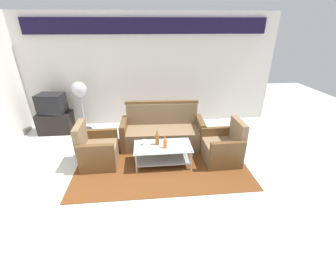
# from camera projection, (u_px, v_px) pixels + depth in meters

# --- Properties ---
(ground_plane) EXTENTS (14.00, 14.00, 0.00)m
(ground_plane) POSITION_uv_depth(u_px,v_px,m) (158.00, 191.00, 3.80)
(ground_plane) COLOR white
(wall_back) EXTENTS (6.52, 0.19, 2.80)m
(wall_back) POSITION_uv_depth(u_px,v_px,m) (150.00, 68.00, 5.88)
(wall_back) COLOR silver
(wall_back) RESTS_ON ground
(rug) EXTENTS (3.30, 2.18, 0.01)m
(rug) POSITION_uv_depth(u_px,v_px,m) (161.00, 161.00, 4.61)
(rug) COLOR brown
(rug) RESTS_ON ground
(couch) EXTENTS (1.83, 0.81, 0.96)m
(couch) POSITION_uv_depth(u_px,v_px,m) (162.00, 132.00, 5.10)
(couch) COLOR #7F6647
(couch) RESTS_ON rug
(armchair_left) EXTENTS (0.71, 0.77, 0.85)m
(armchair_left) POSITION_uv_depth(u_px,v_px,m) (98.00, 151.00, 4.42)
(armchair_left) COLOR #7F6647
(armchair_left) RESTS_ON rug
(armchair_right) EXTENTS (0.71, 0.77, 0.85)m
(armchair_right) POSITION_uv_depth(u_px,v_px,m) (223.00, 148.00, 4.53)
(armchair_right) COLOR #7F6647
(armchair_right) RESTS_ON rug
(coffee_table) EXTENTS (1.10, 0.60, 0.40)m
(coffee_table) POSITION_uv_depth(u_px,v_px,m) (163.00, 152.00, 4.41)
(coffee_table) COLOR silver
(coffee_table) RESTS_ON rug
(bottle_orange) EXTENTS (0.07, 0.07, 0.23)m
(bottle_orange) POSITION_uv_depth(u_px,v_px,m) (165.00, 144.00, 4.24)
(bottle_orange) COLOR #D85919
(bottle_orange) RESTS_ON coffee_table
(bottle_brown) EXTENTS (0.08, 0.08, 0.29)m
(bottle_brown) POSITION_uv_depth(u_px,v_px,m) (157.00, 139.00, 4.35)
(bottle_brown) COLOR brown
(bottle_brown) RESTS_ON coffee_table
(cup) EXTENTS (0.08, 0.08, 0.10)m
(cup) POSITION_uv_depth(u_px,v_px,m) (144.00, 142.00, 4.37)
(cup) COLOR silver
(cup) RESTS_ON coffee_table
(tv_stand) EXTENTS (0.80, 0.50, 0.52)m
(tv_stand) POSITION_uv_depth(u_px,v_px,m) (56.00, 122.00, 5.75)
(tv_stand) COLOR black
(tv_stand) RESTS_ON ground
(television) EXTENTS (0.65, 0.52, 0.48)m
(television) POSITION_uv_depth(u_px,v_px,m) (52.00, 104.00, 5.53)
(television) COLOR black
(television) RESTS_ON tv_stand
(pedestal_fan) EXTENTS (0.36, 0.36, 1.27)m
(pedestal_fan) POSITION_uv_depth(u_px,v_px,m) (79.00, 92.00, 5.52)
(pedestal_fan) COLOR #2D2D33
(pedestal_fan) RESTS_ON ground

